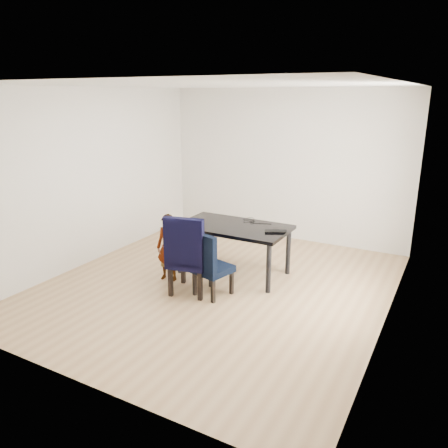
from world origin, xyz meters
The scene contains 14 objects.
floor centered at (0.00, 0.00, -0.01)m, with size 4.50×5.00×0.01m, color tan.
ceiling centered at (0.00, 0.00, 2.71)m, with size 4.50×5.00×0.01m, color white.
wall_back centered at (0.00, 2.50, 1.35)m, with size 4.50×0.01×2.70m, color silver.
wall_front centered at (0.00, -2.50, 1.35)m, with size 4.50×0.01×2.70m, color silver.
wall_left centered at (-2.25, 0.00, 1.35)m, with size 0.01×5.00×2.70m, color silver.
wall_right centered at (2.25, 0.00, 1.35)m, with size 0.01×5.00×2.70m, color white.
dining_table centered at (0.00, 0.50, 0.38)m, with size 1.60×0.90×0.75m, color black.
chair_left centered at (-0.22, -0.33, 0.55)m, with size 0.53×0.55×1.10m, color black.
chair_right centered at (0.10, -0.28, 0.45)m, with size 0.43×0.45×0.89m, color black.
child centered at (-0.72, -0.15, 0.49)m, with size 0.35×0.23×0.97m, color #CF5211.
plate centered at (-0.53, 0.15, 0.76)m, with size 0.30×0.30×0.02m, color silver.
sandwich centered at (-0.52, 0.15, 0.80)m, with size 0.14×0.07×0.06m, color olive.
laptop centered at (0.64, 0.53, 0.76)m, with size 0.31×0.20×0.02m, color black.
cable_tangle centered at (0.12, 0.75, 0.75)m, with size 0.16×0.16×0.01m, color black.
Camera 1 is at (2.80, -4.92, 2.59)m, focal length 35.00 mm.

